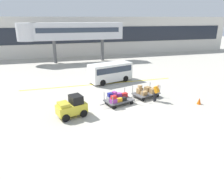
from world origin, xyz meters
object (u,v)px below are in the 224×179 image
(baggage_tug, at_px, (72,107))
(safety_cone_near, at_px, (199,101))
(shuttle_van, at_px, (110,71))
(baggage_handler, at_px, (156,92))
(baggage_cart_lead, at_px, (117,98))
(baggage_cart_middle, at_px, (146,92))

(baggage_tug, bearing_deg, safety_cone_near, -3.13)
(shuttle_van, bearing_deg, safety_cone_near, -56.69)
(baggage_tug, xyz_separation_m, shuttle_van, (5.00, 7.74, 0.48))
(baggage_handler, bearing_deg, baggage_tug, -172.33)
(baggage_handler, bearing_deg, baggage_cart_lead, 175.48)
(baggage_tug, bearing_deg, shuttle_van, 57.12)
(shuttle_van, distance_m, safety_cone_near, 9.99)
(safety_cone_near, bearing_deg, baggage_handler, 154.47)
(baggage_cart_middle, distance_m, shuttle_van, 5.92)
(baggage_cart_lead, relative_size, baggage_cart_middle, 1.00)
(baggage_cart_lead, xyz_separation_m, baggage_handler, (3.39, -0.27, 0.34))
(baggage_cart_lead, distance_m, baggage_handler, 3.42)
(safety_cone_near, bearing_deg, baggage_tug, 176.87)
(baggage_cart_middle, bearing_deg, shuttle_van, 108.14)
(baggage_cart_lead, relative_size, safety_cone_near, 5.60)
(baggage_tug, relative_size, safety_cone_near, 4.24)
(shuttle_van, height_order, safety_cone_near, shuttle_van)
(baggage_handler, bearing_deg, shuttle_van, 108.21)
(baggage_cart_lead, height_order, safety_cone_near, baggage_cart_lead)
(baggage_handler, relative_size, shuttle_van, 0.30)
(baggage_tug, relative_size, baggage_cart_lead, 0.76)
(baggage_cart_middle, height_order, safety_cone_near, baggage_cart_middle)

